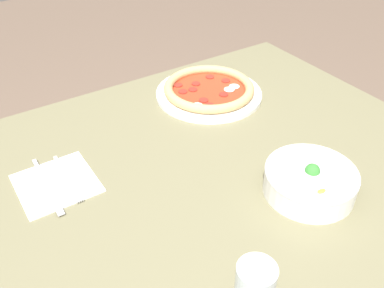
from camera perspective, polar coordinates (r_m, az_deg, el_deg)
The scene contains 6 objects.
dining_table at distance 1.07m, azimuth 2.00°, elevation -7.18°, with size 1.17×0.93×0.77m.
pizza at distance 1.26m, azimuth 2.27°, elevation 7.17°, with size 0.31×0.31×0.04m.
bowl at distance 0.94m, azimuth 15.51°, elevation -4.65°, with size 0.20×0.20×0.07m.
napkin at distance 0.99m, azimuth -17.63°, elevation -5.02°, with size 0.17×0.17×0.00m.
fork at distance 1.00m, azimuth -16.37°, elevation -4.30°, with size 0.02×0.18×0.00m.
knife at distance 1.00m, azimuth -18.93°, elevation -4.97°, with size 0.02×0.21×0.01m.
Camera 1 is at (0.45, 0.63, 1.40)m, focal length 40.00 mm.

